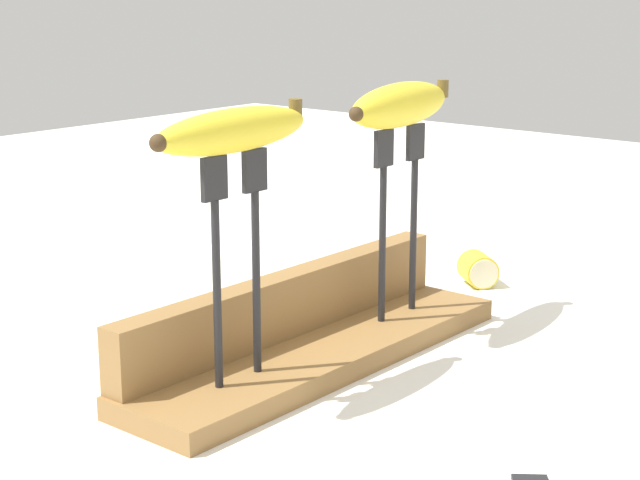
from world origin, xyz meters
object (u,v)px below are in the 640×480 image
object	(u,v)px
fork_stand_left	(236,247)
banana_chunk_near	(478,269)
fork_stand_right	(399,205)
banana_raised_left	(234,130)
banana_raised_right	(401,105)

from	to	relation	value
fork_stand_left	banana_chunk_near	xyz separation A→B (m)	(0.43, 0.03, -0.12)
fork_stand_right	banana_chunk_near	distance (m)	0.24
fork_stand_left	banana_raised_left	xyz separation A→B (m)	(-0.00, -0.00, 0.10)
fork_stand_left	banana_chunk_near	size ratio (longest dim) A/B	3.49
fork_stand_right	banana_raised_left	distance (m)	0.25
fork_stand_left	banana_raised_right	size ratio (longest dim) A/B	1.08
banana_chunk_near	fork_stand_right	bearing A→B (deg)	-172.17
banana_raised_right	banana_raised_left	bearing A→B (deg)	180.00
fork_stand_right	banana_raised_right	xyz separation A→B (m)	(-0.00, -0.00, 0.10)
fork_stand_left	banana_raised_left	distance (m)	0.10
fork_stand_left	banana_raised_left	world-z (taller)	banana_raised_left
fork_stand_right	banana_raised_right	distance (m)	0.10
banana_raised_left	banana_raised_right	size ratio (longest dim) A/B	0.99
fork_stand_left	banana_raised_right	distance (m)	0.25
banana_raised_right	banana_chunk_near	xyz separation A→B (m)	(0.20, 0.03, -0.22)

